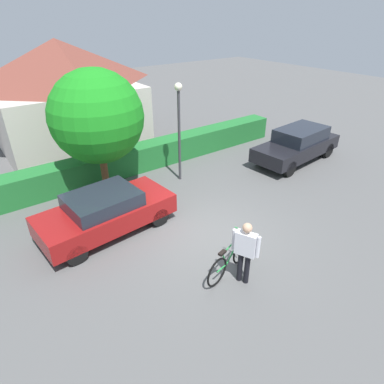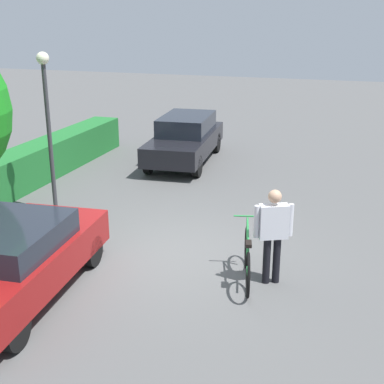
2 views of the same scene
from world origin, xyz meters
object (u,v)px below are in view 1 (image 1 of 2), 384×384
(parked_car_near, at_px, (106,211))
(person_rider, at_px, (245,249))
(bicycle, at_px, (230,260))
(tree_kerbside, at_px, (97,117))
(fire_hydrant, at_px, (82,201))
(parked_car_far, at_px, (297,144))
(street_lamp, at_px, (179,119))

(parked_car_near, bearing_deg, person_rider, -65.68)
(bicycle, relative_size, tree_kerbside, 0.42)
(parked_car_near, bearing_deg, fire_hydrant, 97.69)
(parked_car_near, xyz_separation_m, fire_hydrant, (-0.20, 1.50, -0.27))
(parked_car_far, height_order, street_lamp, street_lamp)
(person_rider, distance_m, fire_hydrant, 5.82)
(person_rider, bearing_deg, tree_kerbside, 96.97)
(bicycle, relative_size, street_lamp, 0.49)
(bicycle, height_order, street_lamp, street_lamp)
(parked_car_near, xyz_separation_m, parked_car_far, (8.86, 0.01, 0.08))
(fire_hydrant, bearing_deg, parked_car_near, -82.31)
(person_rider, distance_m, street_lamp, 5.99)
(tree_kerbside, bearing_deg, fire_hydrant, -144.28)
(parked_car_far, bearing_deg, parked_car_near, -179.96)
(tree_kerbside, bearing_deg, parked_car_far, -16.77)
(parked_car_far, bearing_deg, street_lamp, 163.26)
(parked_car_far, bearing_deg, tree_kerbside, 163.23)
(street_lamp, xyz_separation_m, tree_kerbside, (-2.71, 0.82, 0.34))
(parked_car_near, height_order, bicycle, parked_car_near)
(person_rider, bearing_deg, parked_car_near, 114.32)
(street_lamp, distance_m, tree_kerbside, 2.85)
(parked_car_far, bearing_deg, fire_hydrant, 170.63)
(fire_hydrant, bearing_deg, tree_kerbside, 35.72)
(parked_car_far, distance_m, person_rider, 8.11)
(tree_kerbside, distance_m, fire_hydrant, 2.79)
(bicycle, distance_m, fire_hydrant, 5.38)
(bicycle, distance_m, tree_kerbside, 6.39)
(parked_car_far, xyz_separation_m, street_lamp, (-5.14, 1.54, 1.66))
(parked_car_near, bearing_deg, bicycle, -64.01)
(street_lamp, xyz_separation_m, fire_hydrant, (-3.92, -0.05, -2.02))
(parked_car_near, relative_size, bicycle, 2.25)
(street_lamp, relative_size, fire_hydrant, 4.55)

